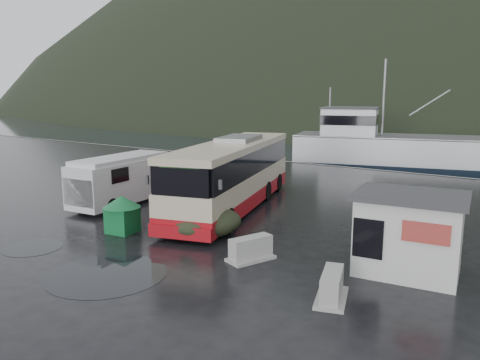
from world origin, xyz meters
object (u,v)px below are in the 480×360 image
Objects in this scene: waste_bin_right at (206,229)px; jersey_barrier_c at (331,300)px; coach_bus at (233,207)px; waste_bin_left at (123,232)px; ticket_kiosk at (406,273)px; jersey_barrier_a at (251,260)px; jersey_barrier_b at (396,272)px; dome_tent at (208,237)px; white_van at (123,204)px; fishing_trawler at (414,157)px.

waste_bin_right is 0.90× the size of jersey_barrier_c.
coach_bus reaches higher than waste_bin_left.
waste_bin_left is 3.50m from waste_bin_right.
waste_bin_right is at bearing 40.95° from waste_bin_left.
waste_bin_right is at bearing -87.68° from coach_bus.
jersey_barrier_a is at bearing -165.77° from ticket_kiosk.
jersey_barrier_b is at bearing -164.19° from ticket_kiosk.
dome_tent is at bearing 156.38° from jersey_barrier_a.
dome_tent is (7.34, -2.08, 0.00)m from white_van.
ticket_kiosk reaches higher than white_van.
waste_bin_left is 0.46× the size of ticket_kiosk.
waste_bin_left is 3.71m from dome_tent.
white_van reaches higher than waste_bin_right.
coach_bus is 7.79m from jersey_barrier_a.
jersey_barrier_b is at bearing 73.15° from jersey_barrier_c.
white_van is at bearing 161.02° from jersey_barrier_c.
jersey_barrier_b is at bearing -12.33° from white_van.
dome_tent is 7.54m from jersey_barrier_b.
jersey_barrier_a is 1.01× the size of jersey_barrier_c.
fishing_trawler reaches higher than jersey_barrier_b.
jersey_barrier_a is (3.67, -2.09, 0.00)m from waste_bin_right.
jersey_barrier_c is at bearing -7.01° from waste_bin_left.
jersey_barrier_b is (7.53, 0.45, 0.00)m from dome_tent.
dome_tent is 1.80× the size of jersey_barrier_a.
waste_bin_right is 1.11m from dome_tent.
fishing_trawler is (1.61, 28.98, 0.00)m from waste_bin_right.
ticket_kiosk reaches higher than waste_bin_right.
waste_bin_right reaches higher than jersey_barrier_a.
jersey_barrier_b is 0.06× the size of fishing_trawler.
ticket_kiosk is (11.20, 2.04, 0.00)m from waste_bin_left.
coach_bus is 7.57× the size of jersey_barrier_a.
waste_bin_left reaches higher than jersey_barrier_c.
waste_bin_left is at bearing -170.00° from jersey_barrier_b.
coach_bus is 4.13m from waste_bin_right.
waste_bin_right is (6.58, -1.26, 0.00)m from white_van.
fishing_trawler is (-6.95, 29.24, 0.00)m from ticket_kiosk.
waste_bin_left is 0.94× the size of jersey_barrier_c.
white_van is 5.31m from waste_bin_left.
jersey_barrier_a is at bearing 1.86° from waste_bin_left.
ticket_kiosk is at bearing 69.38° from jersey_barrier_c.
jersey_barrier_a is 1.07× the size of jersey_barrier_b.
fishing_trawler is at bearing 67.46° from white_van.
coach_bus is 4.22× the size of dome_tent.
waste_bin_right is 4.22m from jersey_barrier_a.
fishing_trawler reaches higher than jersey_barrier_c.
ticket_kiosk is (9.84, -4.18, 0.00)m from coach_bus.
jersey_barrier_a is (6.32, 0.20, 0.00)m from waste_bin_left.
fishing_trawler is at bearing 97.03° from ticket_kiosk.
jersey_barrier_b is 30.10m from fishing_trawler.
waste_bin_left is 10.05m from jersey_barrier_c.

